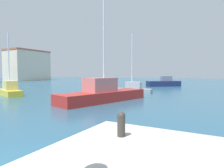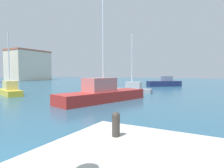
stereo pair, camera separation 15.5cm
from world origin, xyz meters
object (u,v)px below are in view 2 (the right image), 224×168
sailboat_red_center_channel (102,93)px  motorboat_navy_far_right (164,83)px  sailboat_grey_near_pier (132,88)px  mooring_bollard (116,123)px  sailboat_yellow_outer_mooring (10,90)px

sailboat_red_center_channel → motorboat_navy_far_right: bearing=0.3°
sailboat_grey_near_pier → mooring_bollard: bearing=-158.1°
sailboat_grey_near_pier → sailboat_yellow_outer_mooring: bearing=130.7°
sailboat_grey_near_pier → sailboat_red_center_channel: (-8.24, -0.75, 0.18)m
mooring_bollard → sailboat_yellow_outer_mooring: (8.93, 17.95, -0.63)m
motorboat_navy_far_right → sailboat_red_center_channel: size_ratio=0.45×
sailboat_red_center_channel → sailboat_yellow_outer_mooring: bearing=94.7°
sailboat_grey_near_pier → motorboat_navy_far_right: bearing=-2.7°
sailboat_yellow_outer_mooring → sailboat_grey_near_pier: 14.06m
motorboat_navy_far_right → sailboat_red_center_channel: 21.70m
motorboat_navy_far_right → sailboat_grey_near_pier: bearing=177.3°
motorboat_navy_far_right → sailboat_grey_near_pier: size_ratio=0.80×
sailboat_yellow_outer_mooring → sailboat_grey_near_pier: size_ratio=0.94×
mooring_bollard → sailboat_yellow_outer_mooring: bearing=63.5°
sailboat_yellow_outer_mooring → motorboat_navy_far_right: 25.29m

